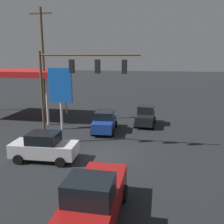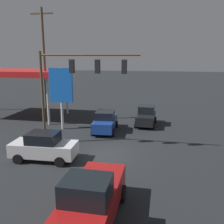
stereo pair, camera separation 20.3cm
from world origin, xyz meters
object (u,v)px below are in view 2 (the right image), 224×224
at_px(utility_pole, 44,64).
at_px(sedan_far, 105,121).
at_px(traffic_signal_assembly, 76,76).
at_px(price_sign, 61,87).
at_px(hatchback_crossing, 146,116).
at_px(pickup_parked, 92,199).
at_px(fire_hydrant, 43,148).
at_px(sedan_waiting, 44,146).

distance_m(utility_pole, sedan_far, 9.11).
distance_m(traffic_signal_assembly, price_sign, 5.13).
xyz_separation_m(utility_pole, hatchback_crossing, (-10.66, -0.32, -5.17)).
distance_m(utility_pole, pickup_parked, 18.83).
bearing_deg(fire_hydrant, sedan_waiting, 120.48).
distance_m(hatchback_crossing, sedan_far, 4.63).
xyz_separation_m(sedan_waiting, fire_hydrant, (0.61, -1.03, -0.51)).
xyz_separation_m(price_sign, fire_hydrant, (-0.99, 6.11, -3.61)).
relative_size(hatchback_crossing, sedan_far, 0.85).
xyz_separation_m(price_sign, sedan_far, (-4.20, -0.09, -3.09)).
relative_size(traffic_signal_assembly, pickup_parked, 1.48).
bearing_deg(sedan_far, price_sign, -93.04).
bearing_deg(hatchback_crossing, sedan_far, -49.34).
bearing_deg(traffic_signal_assembly, fire_hydrant, 47.81).
bearing_deg(price_sign, hatchback_crossing, -159.13).
height_order(sedan_waiting, pickup_parked, pickup_parked).
bearing_deg(fire_hydrant, traffic_signal_assembly, -132.19).
distance_m(sedan_waiting, pickup_parked, 7.59).
height_order(traffic_signal_assembly, utility_pole, utility_pole).
distance_m(price_sign, fire_hydrant, 7.17).
bearing_deg(pickup_parked, sedan_far, -169.46).
bearing_deg(sedan_waiting, fire_hydrant, -62.01).
height_order(traffic_signal_assembly, sedan_waiting, traffic_signal_assembly).
relative_size(sedan_waiting, pickup_parked, 0.86).
xyz_separation_m(sedan_waiting, pickup_parked, (-5.01, 5.69, 0.16)).
relative_size(utility_pole, pickup_parked, 2.24).
relative_size(sedan_waiting, hatchback_crossing, 1.16).
distance_m(sedan_waiting, sedan_far, 7.68).
bearing_deg(price_sign, fire_hydrant, 99.16).
distance_m(utility_pole, sedan_waiting, 11.94).
distance_m(price_sign, sedan_far, 5.21).
height_order(sedan_waiting, sedan_far, same).
xyz_separation_m(price_sign, pickup_parked, (-6.60, 12.84, -2.93)).
relative_size(sedan_waiting, sedan_far, 0.99).
height_order(utility_pole, fire_hydrant, utility_pole).
height_order(traffic_signal_assembly, sedan_far, traffic_signal_assembly).
bearing_deg(price_sign, traffic_signal_assembly, 126.28).
distance_m(traffic_signal_assembly, utility_pole, 8.82).
xyz_separation_m(sedan_waiting, sedan_far, (-2.61, -7.23, 0.00)).
xyz_separation_m(hatchback_crossing, fire_hydrant, (6.83, 9.09, -0.51)).
height_order(sedan_waiting, fire_hydrant, sedan_waiting).
xyz_separation_m(pickup_parked, hatchback_crossing, (-1.21, -15.82, -0.16)).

